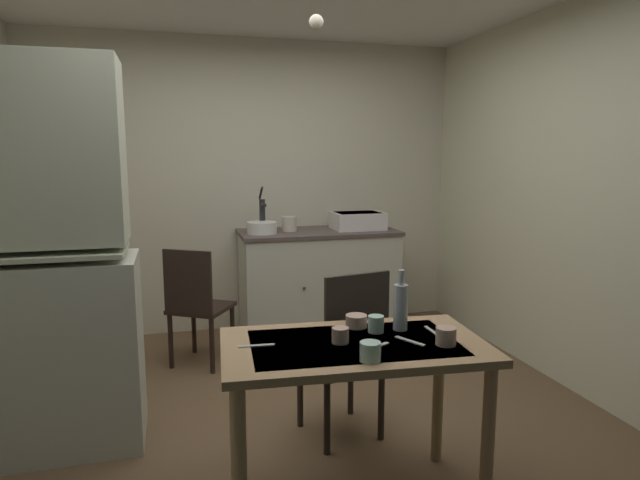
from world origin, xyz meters
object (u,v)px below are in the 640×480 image
Objects in this scene: hutch_cabinet at (40,273)px; teacup_mint at (376,324)px; hand_pump at (262,212)px; chair_far_side at (347,354)px; mixing_bowl_counter at (262,228)px; serving_bowl_wide at (356,321)px; sink_basin at (358,220)px; dining_table at (354,367)px; chair_by_counter at (197,304)px; glass_bottle at (401,305)px.

teacup_mint is at bearing -26.67° from hutch_cabinet.
hand_pump is 0.40× the size of chair_far_side.
mixing_bowl_counter reaches higher than serving_bowl_wide.
sink_basin is 5.70× the size of teacup_mint.
dining_table is (-0.84, -2.38, -0.35)m from sink_basin.
hutch_cabinet reaches higher than chair_by_counter.
mixing_bowl_counter is 2.36m from dining_table.
mixing_bowl_counter is 2.43× the size of serving_bowl_wide.
hutch_cabinet is 2.01m from mixing_bowl_counter.
sink_basin is at bearing 20.26° from chair_by_counter.
dining_table is (0.03, -2.33, -0.32)m from mixing_bowl_counter.
hand_pump is 2.47m from dining_table.
chair_far_side is 9.44× the size of serving_bowl_wide.
glass_bottle is at bearing 22.95° from dining_table.
dining_table is at bearing -71.97° from chair_by_counter.
hutch_cabinet is at bearing 167.43° from chair_far_side.
hutch_cabinet is 4.70× the size of sink_basin.
chair_by_counter is at bearing -159.74° from sink_basin.
teacup_mint is at bearing -85.59° from mixing_bowl_counter.
hand_pump reaches higher than mixing_bowl_counter.
chair_by_counter is (-0.57, -0.48, -0.49)m from mixing_bowl_counter.
hutch_cabinet is 1.68m from chair_far_side.
sink_basin is 2.39m from teacup_mint.
chair_far_side is (1.57, -0.35, -0.47)m from hutch_cabinet.
sink_basin is 0.37× the size of dining_table.
chair_far_side is 1.51m from chair_by_counter.
hutch_cabinet is 2.71m from sink_basin.
dining_table is 1.96m from chair_by_counter.
glass_bottle is (-0.57, -2.27, -0.12)m from sink_basin.
mixing_bowl_counter is 2.24m from teacup_mint.
teacup_mint is (1.57, -0.79, -0.17)m from hutch_cabinet.
hand_pump is at bearing 93.71° from teacup_mint.
mixing_bowl_counter is at bearing -176.69° from sink_basin.
chair_far_side is at bearing 89.74° from teacup_mint.
hand_pump is 0.15m from mixing_bowl_counter.
sink_basin is 0.49× the size of chair_by_counter.
mixing_bowl_counter is 0.26× the size of chair_far_side.
hand_pump is 0.43× the size of chair_by_counter.
chair_by_counter is 11.72× the size of teacup_mint.
serving_bowl_wide is (-0.76, -2.18, -0.20)m from sink_basin.
mixing_bowl_counter reaches higher than dining_table.
serving_bowl_wide is 1.33× the size of teacup_mint.
chair_by_counter reaches higher than serving_bowl_wide.
hand_pump is 2.34m from glass_bottle.
chair_by_counter is (-0.60, 1.85, -0.17)m from dining_table.
glass_bottle is at bearing -26.07° from serving_bowl_wide.
hand_pump is at bearing 94.64° from chair_far_side.
chair_by_counter is (0.82, 0.96, -0.49)m from hutch_cabinet.
mixing_bowl_counter is at bearing 39.95° from chair_by_counter.
serving_bowl_wide is at bearing -24.71° from hutch_cabinet.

